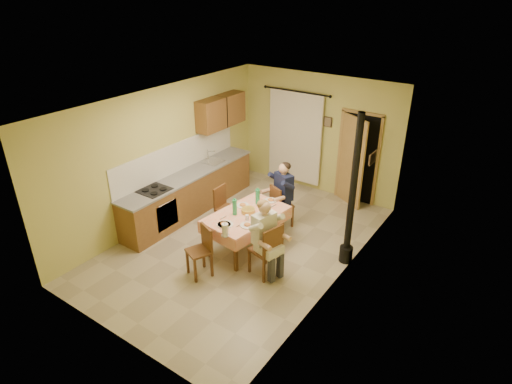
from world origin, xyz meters
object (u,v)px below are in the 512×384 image
Objects in this scene: chair_right at (266,259)px; man_right at (265,230)px; dining_table at (247,231)px; chair_left at (227,217)px; man_far at (282,188)px; chair_near at (200,260)px; chair_far at (281,213)px; stove_flue at (350,212)px.

chair_right is 0.72× the size of man_right.
chair_left is at bearing 162.45° from dining_table.
dining_table is 1.21m from man_far.
man_far is 1.66m from man_right.
man_far is at bearing 91.15° from dining_table.
dining_table is 1.14m from chair_near.
chair_near is (-0.29, -2.21, -0.00)m from chair_far.
man_right reaches higher than chair_far.
chair_left is at bearing -46.31° from chair_near.
man_far is (0.29, 2.22, 0.59)m from chair_near.
chair_far is at bearing 130.19° from chair_left.
chair_far is 0.99× the size of chair_left.
man_right is at bearing 60.21° from chair_left.
stove_flue is at bearing 10.19° from man_far.
man_far is 1.00× the size of man_right.
man_far reaches higher than chair_left.
stove_flue is at bearing -113.95° from chair_near.
chair_right is at bearing -25.15° from dining_table.
chair_far is 0.59m from man_far.
chair_right is at bearing -43.54° from chair_far.
man_far reaches higher than chair_right.
man_right is (0.62, -1.54, 0.59)m from chair_far.
chair_far is 1.76m from man_right.
chair_right is 1.77m from man_far.
chair_left reaches higher than chair_near.
dining_table is at bearing 72.80° from man_right.
chair_near is 0.33× the size of stove_flue.
man_far is (0.11, 1.10, 0.50)m from dining_table.
chair_near is at bearing -73.20° from chair_far.
man_far reaches higher than dining_table.
man_right reaches higher than chair_near.
man_far is at bearing 130.45° from chair_left.
stove_flue reaches higher than chair_left.
chair_right is at bearing -43.85° from man_far.
man_right is at bearing -43.96° from chair_far.
chair_left is 0.68× the size of man_far.
stove_flue reaches higher than man_far.
chair_far is 0.93× the size of chair_right.
stove_flue is (2.48, 0.36, 0.74)m from chair_left.
chair_near is at bearing -73.29° from man_far.
chair_left reaches higher than dining_table.
chair_right is 1.07× the size of chair_left.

